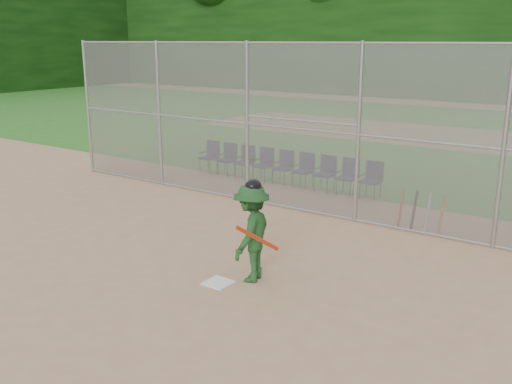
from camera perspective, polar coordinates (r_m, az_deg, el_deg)
The scene contains 17 objects.
ground at distance 9.81m, azimuth -8.47°, elevation -9.35°, with size 100.00×100.00×0.00m, color tan.
grass_strip at distance 25.54m, azimuth 20.31°, elevation 5.02°, with size 100.00×100.00×0.00m, color #2A6F21.
dirt_patch_far at distance 25.54m, azimuth 20.32°, elevation 5.03°, with size 24.00×24.00×0.00m, color tan.
backstop_fence at distance 13.16m, azimuth 6.25°, elevation 6.40°, with size 16.09×0.09×4.00m.
treeline at distance 27.21m, azimuth 22.54°, elevation 17.03°, with size 81.00×60.00×11.00m.
home_plate at distance 9.85m, azimuth -3.79°, elevation -9.03°, with size 0.44×0.44×0.02m, color white.
batter_at_plate at distance 9.66m, azimuth -0.44°, elevation -4.03°, with size 1.05×1.34×1.79m.
spare_bats at distance 12.89m, azimuth 16.16°, elevation -1.86°, with size 0.96×0.37×0.84m.
chair_0 at distance 17.85m, azimuth -4.74°, elevation 3.51°, with size 0.54×0.52×0.96m, color #10163D, non-canonical shape.
chair_1 at distance 17.43m, azimuth -3.01°, elevation 3.27°, with size 0.54×0.52×0.96m, color #10163D, non-canonical shape.
chair_2 at distance 17.04m, azimuth -1.21°, elevation 3.01°, with size 0.54×0.52×0.96m, color #10163D, non-canonical shape.
chair_3 at distance 16.66m, azimuth 0.68°, elevation 2.73°, with size 0.54×0.52×0.96m, color #10163D, non-canonical shape.
chair_4 at distance 16.30m, azimuth 2.65°, elevation 2.44°, with size 0.54×0.52×0.96m, color #10163D, non-canonical shape.
chair_5 at distance 15.96m, azimuth 4.71°, elevation 2.14°, with size 0.54×0.52×0.96m, color #10163D, non-canonical shape.
chair_6 at distance 15.64m, azimuth 6.86°, elevation 1.81°, with size 0.54×0.52×0.96m, color #10163D, non-canonical shape.
chair_7 at distance 15.34m, azimuth 9.09°, elevation 1.48°, with size 0.54×0.52×0.96m, color #10163D, non-canonical shape.
chair_8 at distance 15.07m, azimuth 11.40°, elevation 1.12°, with size 0.54×0.52×0.96m, color #10163D, non-canonical shape.
Camera 1 is at (6.20, -6.45, 4.01)m, focal length 40.00 mm.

